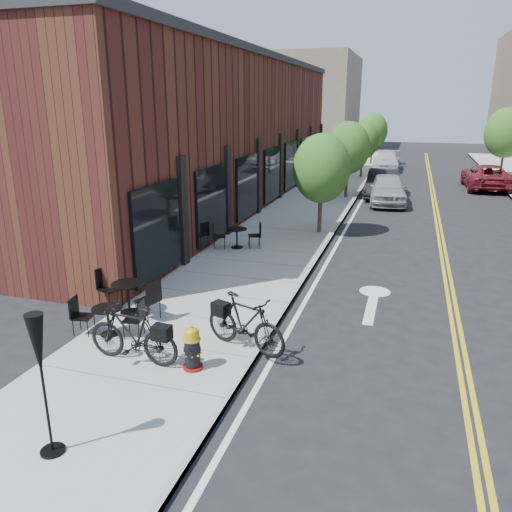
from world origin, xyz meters
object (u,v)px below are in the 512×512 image
(fire_hydrant, at_px, (192,348))
(bistro_set_a, at_px, (108,317))
(bistro_set_c, at_px, (237,235))
(parked_car_c, at_px, (386,161))
(bistro_set_b, at_px, (128,293))
(patio_umbrella, at_px, (39,356))
(bicycle_right, at_px, (245,323))
(bicycle_left, at_px, (133,334))
(parked_car_far, at_px, (487,177))
(parked_car_a, at_px, (387,189))
(parked_car_b, at_px, (382,183))

(fire_hydrant, xyz_separation_m, bistro_set_a, (-2.36, 0.79, 0.00))
(bistro_set_c, height_order, parked_car_c, parked_car_c)
(fire_hydrant, xyz_separation_m, parked_car_c, (1.82, 32.07, 0.17))
(bistro_set_b, bearing_deg, patio_umbrella, -53.49)
(bistro_set_b, xyz_separation_m, bistro_set_c, (0.63, 6.13, -0.04))
(bicycle_right, height_order, bistro_set_b, bicycle_right)
(fire_hydrant, xyz_separation_m, patio_umbrella, (-0.98, -2.82, 1.15))
(bicycle_left, bearing_deg, parked_car_far, 162.48)
(fire_hydrant, relative_size, parked_car_far, 0.17)
(bistro_set_b, relative_size, bistro_set_c, 1.10)
(bicycle_left, height_order, parked_car_c, parked_car_c)
(bicycle_right, relative_size, bistro_set_c, 1.17)
(bistro_set_c, bearing_deg, parked_car_a, 44.54)
(bistro_set_b, xyz_separation_m, patio_umbrella, (1.60, -4.83, 1.08))
(patio_umbrella, height_order, parked_car_a, patio_umbrella)
(bicycle_right, bearing_deg, fire_hydrant, 165.05)
(bicycle_left, relative_size, parked_car_far, 0.37)
(bistro_set_b, distance_m, parked_car_a, 17.31)
(bistro_set_b, distance_m, parked_car_c, 30.39)
(parked_car_a, height_order, parked_car_far, parked_car_a)
(bistro_set_c, height_order, parked_car_b, parked_car_b)
(fire_hydrant, bearing_deg, bicycle_left, 162.91)
(bistro_set_b, bearing_deg, fire_hydrant, -19.68)
(parked_car_c, bearing_deg, bistro_set_c, -98.47)
(bistro_set_a, distance_m, parked_car_c, 31.56)
(parked_car_a, distance_m, parked_car_far, 8.48)
(fire_hydrant, relative_size, bicycle_right, 0.45)
(bistro_set_b, height_order, parked_car_c, parked_car_c)
(fire_hydrant, distance_m, patio_umbrella, 3.20)
(parked_car_a, relative_size, parked_car_c, 0.92)
(bicycle_left, relative_size, bicycle_right, 0.99)
(bistro_set_a, xyz_separation_m, bistro_set_b, (-0.22, 1.22, 0.07))
(parked_car_a, xyz_separation_m, parked_car_c, (-0.80, 13.56, -0.05))
(bistro_set_b, distance_m, bistro_set_c, 6.16)
(fire_hydrant, bearing_deg, parked_car_b, 62.11)
(fire_hydrant, xyz_separation_m, bicycle_left, (-1.21, -0.10, 0.17))
(bistro_set_b, relative_size, parked_car_c, 0.38)
(bicycle_left, bearing_deg, bistro_set_b, -144.08)
(parked_car_far, bearing_deg, bicycle_left, 68.01)
(bicycle_right, height_order, parked_car_b, parked_car_b)
(parked_car_b, bearing_deg, bicycle_left, -98.52)
(bicycle_right, distance_m, parked_car_a, 17.59)
(parked_car_far, bearing_deg, bistro_set_a, 65.01)
(bistro_set_a, bearing_deg, fire_hydrant, -28.43)
(bicycle_right, bearing_deg, parked_car_c, 18.11)
(bistro_set_b, bearing_deg, bicycle_left, -38.71)
(bicycle_right, relative_size, patio_umbrella, 0.90)
(bistro_set_c, xyz_separation_m, patio_umbrella, (0.97, -10.96, 1.12))
(fire_hydrant, height_order, parked_car_b, parked_car_b)
(fire_hydrant, distance_m, bistro_set_b, 3.27)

